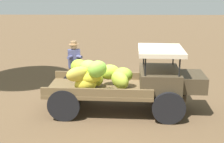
# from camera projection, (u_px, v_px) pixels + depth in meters

# --- Properties ---
(ground_plane) EXTENTS (60.00, 60.00, 0.00)m
(ground_plane) POSITION_uv_depth(u_px,v_px,m) (112.00, 108.00, 9.22)
(ground_plane) COLOR brown
(truck) EXTENTS (4.53, 1.94, 1.88)m
(truck) POSITION_uv_depth(u_px,v_px,m) (128.00, 81.00, 8.67)
(truck) COLOR #423624
(truck) RESTS_ON ground
(farmer) EXTENTS (0.53, 0.49, 1.75)m
(farmer) POSITION_uv_depth(u_px,v_px,m) (74.00, 63.00, 10.41)
(farmer) COLOR #826245
(farmer) RESTS_ON ground
(loose_banana_bunch) EXTENTS (0.68, 0.48, 0.36)m
(loose_banana_bunch) POSITION_uv_depth(u_px,v_px,m) (91.00, 81.00, 11.19)
(loose_banana_bunch) COLOR gold
(loose_banana_bunch) RESTS_ON ground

